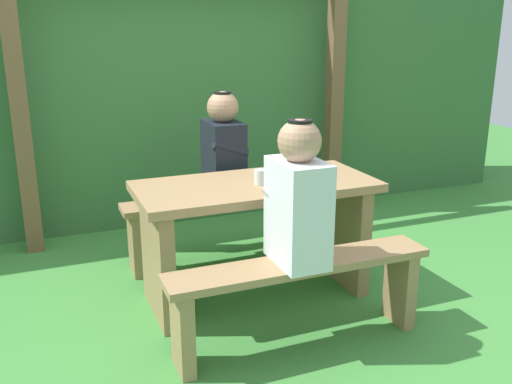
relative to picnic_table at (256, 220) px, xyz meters
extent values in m
plane|color=#40883B|center=(0.00, 0.00, -0.49)|extent=(12.00, 12.00, 0.00)
cube|color=#386A37|center=(0.00, 1.88, 0.58)|extent=(6.40, 0.77, 2.16)
cube|color=brown|center=(-1.24, 1.29, 0.46)|extent=(0.12, 0.12, 1.91)
cube|color=brown|center=(1.24, 1.29, 0.46)|extent=(0.12, 0.12, 1.91)
cube|color=#9E7A51|center=(0.00, 0.00, 0.21)|extent=(1.40, 0.64, 0.05)
cube|color=#9E7A51|center=(-0.60, 0.00, -0.16)|extent=(0.08, 0.54, 0.68)
cube|color=#9E7A51|center=(0.60, 0.00, -0.16)|extent=(0.08, 0.54, 0.68)
cube|color=#9E7A51|center=(0.00, -0.60, -0.04)|extent=(1.40, 0.24, 0.04)
cube|color=#9E7A51|center=(-0.62, -0.60, -0.28)|extent=(0.07, 0.22, 0.43)
cube|color=#9E7A51|center=(0.62, -0.60, -0.28)|extent=(0.07, 0.22, 0.43)
cube|color=#9E7A51|center=(0.00, 0.60, -0.04)|extent=(1.40, 0.24, 0.04)
cube|color=#9E7A51|center=(-0.62, 0.60, -0.28)|extent=(0.07, 0.22, 0.43)
cube|color=#9E7A51|center=(0.62, 0.60, -0.28)|extent=(0.07, 0.22, 0.43)
cube|color=silver|center=(-0.02, -0.60, 0.24)|extent=(0.22, 0.34, 0.52)
sphere|color=tan|center=(-0.02, -0.60, 0.59)|extent=(0.21, 0.21, 0.21)
cylinder|color=black|center=(-0.02, -0.60, 0.68)|extent=(0.12, 0.12, 0.02)
cylinder|color=silver|center=(-0.02, -0.46, 0.34)|extent=(0.25, 0.07, 0.15)
cube|color=black|center=(0.01, 0.60, 0.24)|extent=(0.22, 0.34, 0.52)
sphere|color=tan|center=(0.01, 0.60, 0.59)|extent=(0.21, 0.21, 0.21)
cylinder|color=black|center=(0.01, 0.60, 0.68)|extent=(0.12, 0.12, 0.02)
cylinder|color=black|center=(0.01, 0.46, 0.34)|extent=(0.25, 0.07, 0.15)
cylinder|color=silver|center=(0.01, -0.05, 0.27)|extent=(0.07, 0.07, 0.09)
cylinder|color=silver|center=(0.34, 0.11, 0.31)|extent=(0.07, 0.07, 0.16)
cylinder|color=silver|center=(0.34, 0.11, 0.42)|extent=(0.03, 0.03, 0.06)
cube|color=black|center=(0.15, -0.08, 0.24)|extent=(0.12, 0.16, 0.01)
camera|label=1|loc=(-1.19, -2.94, 1.12)|focal=39.70mm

